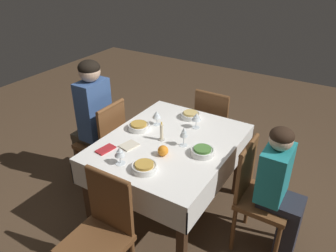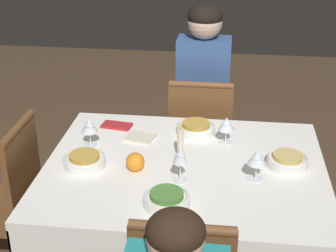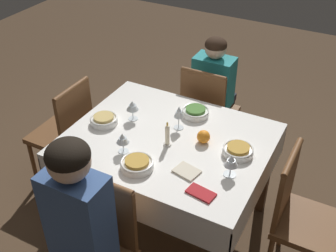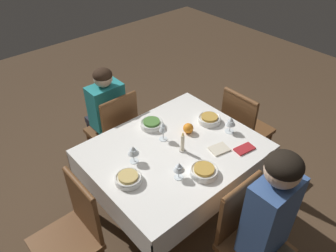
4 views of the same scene
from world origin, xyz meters
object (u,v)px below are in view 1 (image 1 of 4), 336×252
at_px(person_adult_denim, 91,116).
at_px(person_child_teal, 280,190).
at_px(dining_table, 170,150).
at_px(bowl_east, 190,115).
at_px(napkin_spare_side, 129,145).
at_px(chair_west, 101,231).
at_px(candle_centerpiece, 162,133).
at_px(wine_glass_east, 196,117).
at_px(bowl_west, 144,167).
at_px(wine_glass_south, 184,133).
at_px(bowl_north, 139,126).
at_px(wine_glass_north, 157,115).
at_px(chair_east, 214,124).
at_px(orange_fruit, 163,151).
at_px(wine_glass_west, 120,152).
at_px(chair_south, 258,192).
at_px(chair_north, 105,140).
at_px(napkin_red_folded, 106,149).
at_px(bowl_south, 202,151).

xyz_separation_m(person_adult_denim, person_child_teal, (0.02, -1.77, -0.12)).
bearing_deg(dining_table, bowl_east, 6.36).
bearing_deg(napkin_spare_side, chair_west, -159.49).
bearing_deg(candle_centerpiece, wine_glass_east, -23.18).
bearing_deg(bowl_west, person_adult_denim, 63.82).
bearing_deg(wine_glass_south, chair_west, 171.44).
bearing_deg(bowl_north, candle_centerpiece, -100.87).
bearing_deg(wine_glass_north, bowl_east, -34.87).
distance_m(dining_table, chair_east, 0.87).
height_order(bowl_east, wine_glass_east, wine_glass_east).
bearing_deg(orange_fruit, wine_glass_west, 140.90).
distance_m(chair_south, chair_east, 1.08).
xyz_separation_m(dining_table, chair_west, (-0.85, -0.00, -0.15)).
distance_m(wine_glass_west, orange_fruit, 0.33).
relative_size(chair_south, wine_glass_west, 6.56).
bearing_deg(napkin_spare_side, chair_north, 62.59).
bearing_deg(bowl_east, napkin_spare_side, 165.22).
height_order(wine_glass_east, orange_fruit, wine_glass_east).
bearing_deg(dining_table, chair_west, -179.83).
distance_m(wine_glass_west, napkin_red_folded, 0.24).
relative_size(person_child_teal, candle_centerpiece, 6.45).
bearing_deg(dining_table, wine_glass_north, 54.09).
bearing_deg(wine_glass_north, chair_north, 105.98).
bearing_deg(bowl_west, wine_glass_west, 97.34).
distance_m(bowl_north, orange_fruit, 0.45).
bearing_deg(chair_east, wine_glass_south, 97.26).
distance_m(chair_north, bowl_east, 0.85).
relative_size(person_adult_denim, wine_glass_west, 9.27).
height_order(candle_centerpiece, napkin_red_folded, candle_centerpiece).
xyz_separation_m(wine_glass_north, bowl_west, (-0.60, -0.29, -0.07)).
height_order(person_adult_denim, wine_glass_south, person_adult_denim).
bearing_deg(orange_fruit, bowl_south, -55.92).
height_order(chair_west, chair_east, same).
relative_size(bowl_south, napkin_red_folded, 1.13).
xyz_separation_m(wine_glass_west, napkin_red_folded, (0.08, 0.21, -0.09)).
bearing_deg(bowl_north, chair_south, -88.70).
bearing_deg(wine_glass_south, wine_glass_west, 149.22).
height_order(person_adult_denim, napkin_spare_side, person_adult_denim).
distance_m(person_adult_denim, bowl_north, 0.56).
distance_m(dining_table, wine_glass_east, 0.37).
xyz_separation_m(chair_west, candle_centerpiece, (0.83, 0.06, 0.31)).
bearing_deg(bowl_west, chair_east, 1.50).
height_order(wine_glass_west, orange_fruit, wine_glass_west).
height_order(wine_glass_south, wine_glass_east, wine_glass_south).
bearing_deg(chair_west, chair_north, 130.06).
bearing_deg(wine_glass_north, bowl_west, -154.21).
xyz_separation_m(chair_west, wine_glass_north, (1.03, 0.24, 0.33)).
distance_m(chair_north, candle_centerpiece, 0.75).
height_order(chair_south, orange_fruit, chair_south).
xyz_separation_m(wine_glass_west, candle_centerpiece, (0.43, -0.08, -0.03)).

